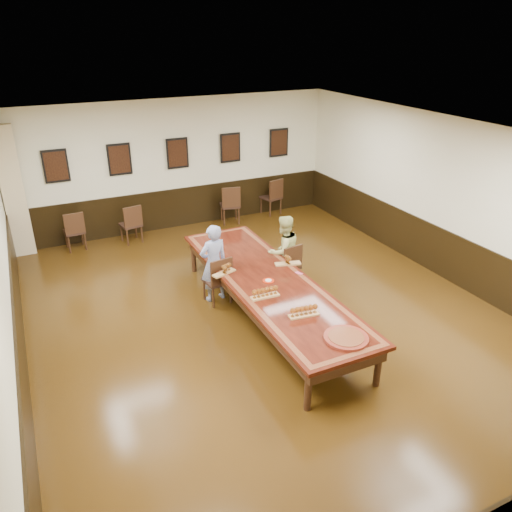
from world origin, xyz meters
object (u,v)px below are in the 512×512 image
spare_chair_c (230,204)px  conference_table (268,287)px  spare_chair_d (271,196)px  person_man (214,263)px  chair_woman (286,265)px  chair_man (217,279)px  person_woman (284,251)px  spare_chair_b (131,223)px  spare_chair_a (74,230)px  carved_platter (346,338)px

spare_chair_c → conference_table: spare_chair_c is taller
spare_chair_d → person_man: person_man is taller
chair_woman → conference_table: bearing=36.7°
chair_woman → spare_chair_d: 4.22m
chair_man → person_woman: (1.44, 0.07, 0.25)m
person_woman → chair_man: bearing=-7.0°
person_man → person_woman: 1.45m
person_man → person_woman: bearing=171.6°
spare_chair_b → conference_table: spare_chair_b is taller
spare_chair_a → carved_platter: 7.25m
chair_woman → conference_table: 1.26m
chair_woman → person_man: size_ratio=0.62×
spare_chair_b → spare_chair_d: bearing=174.8°
spare_chair_d → person_woman: person_woman is taller
chair_man → person_man: size_ratio=0.63×
chair_woman → spare_chair_c: (0.38, 3.74, 0.04)m
spare_chair_b → spare_chair_d: 3.92m
spare_chair_b → chair_man: bearing=92.8°
chair_man → carved_platter: (0.77, -2.99, 0.30)m
spare_chair_c → carved_platter: (-1.06, -6.70, 0.27)m
spare_chair_d → conference_table: size_ratio=0.20×
chair_woman → carved_platter: size_ratio=1.15×
spare_chair_a → person_woman: size_ratio=0.64×
conference_table → spare_chair_a: bearing=120.0°
person_man → carved_platter: bearing=97.0°
carved_platter → spare_chair_a: bearing=113.1°
spare_chair_a → spare_chair_c: spare_chair_c is taller
spare_chair_a → person_woman: person_woman is taller
spare_chair_b → person_man: size_ratio=0.63×
spare_chair_b → person_man: bearing=93.0°
spare_chair_a → spare_chair_d: bearing=178.5°
conference_table → carved_platter: 2.07m
spare_chair_c → carved_platter: size_ratio=1.26×
person_man → spare_chair_b: bearing=-84.4°
spare_chair_b → spare_chair_c: (2.64, 0.19, 0.03)m
chair_woman → spare_chair_a: 5.11m
chair_woman → person_man: bearing=-14.7°
spare_chair_a → conference_table: 5.33m
chair_man → conference_table: chair_man is taller
conference_table → carved_platter: carved_platter is taller
chair_woman → carved_platter: 3.06m
spare_chair_b → person_woman: size_ratio=0.65×
chair_man → spare_chair_a: chair_man is taller
spare_chair_b → spare_chair_d: spare_chair_d is taller
chair_woman → spare_chair_b: 4.21m
spare_chair_b → person_woman: person_woman is taller
spare_chair_a → spare_chair_b: bearing=169.9°
spare_chair_a → carved_platter: (2.84, -6.66, 0.31)m
spare_chair_d → person_woman: (-1.67, -3.79, 0.23)m
chair_woman → carved_platter: chair_woman is taller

